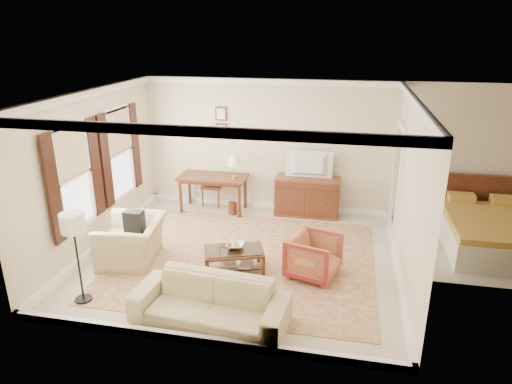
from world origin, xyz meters
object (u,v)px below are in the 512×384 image
(sideboard, at_px, (307,196))
(sofa, at_px, (210,296))
(striped_armchair, at_px, (314,254))
(coffee_table, at_px, (234,255))
(writing_desk, at_px, (213,181))
(club_armchair, at_px, (131,234))
(tv, at_px, (309,157))

(sideboard, bearing_deg, sofa, -102.59)
(striped_armchair, distance_m, sofa, 2.04)
(coffee_table, bearing_deg, writing_desk, 113.68)
(writing_desk, bearing_deg, club_armchair, -105.95)
(club_armchair, bearing_deg, sofa, 44.35)
(coffee_table, relative_size, sofa, 0.51)
(writing_desk, bearing_deg, sideboard, 4.84)
(tv, xyz_separation_m, club_armchair, (-2.81, -2.70, -0.82))
(coffee_table, xyz_separation_m, club_armchair, (-1.85, 0.03, 0.20))
(tv, distance_m, sofa, 4.36)
(coffee_table, height_order, club_armchair, club_armchair)
(writing_desk, bearing_deg, tv, 4.29)
(writing_desk, height_order, sideboard, sideboard)
(coffee_table, xyz_separation_m, striped_armchair, (1.32, 0.13, 0.09))
(sideboard, height_order, striped_armchair, sideboard)
(sideboard, relative_size, coffee_table, 1.24)
(writing_desk, relative_size, coffee_table, 1.34)
(sideboard, bearing_deg, tv, -90.00)
(tv, height_order, coffee_table, tv)
(sofa, bearing_deg, club_armchair, 147.68)
(coffee_table, bearing_deg, striped_armchair, 5.59)
(writing_desk, distance_m, tv, 2.18)
(club_armchair, bearing_deg, sideboard, 126.34)
(sideboard, height_order, club_armchair, club_armchair)
(writing_desk, bearing_deg, coffee_table, -66.32)
(coffee_table, distance_m, striped_armchair, 1.33)
(striped_armchair, distance_m, club_armchair, 3.18)
(club_armchair, relative_size, sofa, 0.54)
(sideboard, xyz_separation_m, coffee_table, (-0.96, -2.75, -0.11))
(striped_armchair, bearing_deg, tv, 23.78)
(writing_desk, height_order, sofa, sofa)
(sideboard, distance_m, tv, 0.91)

